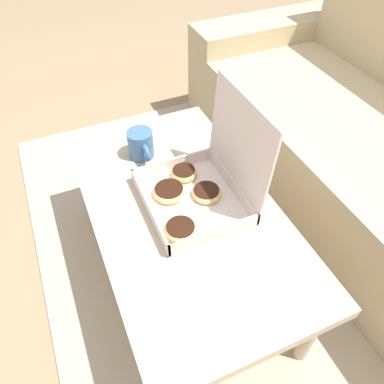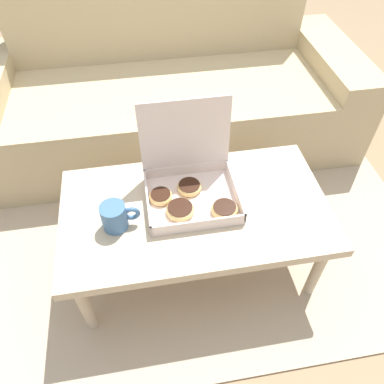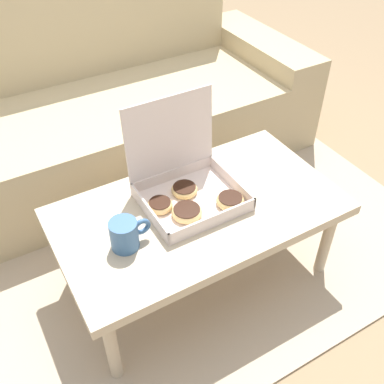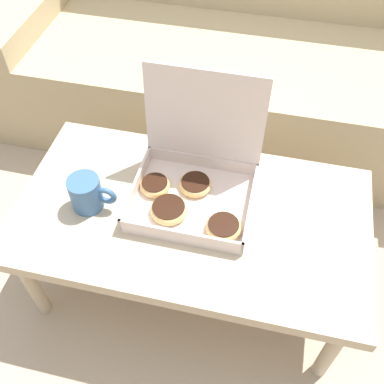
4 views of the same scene
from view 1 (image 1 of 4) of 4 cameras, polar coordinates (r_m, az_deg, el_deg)
ground_plane at (r=1.57m, az=3.08°, el=-10.52°), size 12.00×12.00×0.00m
area_rug at (r=1.68m, az=12.41°, el=-6.78°), size 2.25×1.91×0.01m
coffee_table at (r=1.26m, az=-1.38°, el=-3.52°), size 1.04×0.58×0.39m
pastry_box at (r=1.21m, az=0.95°, el=0.86°), size 0.35×0.32×0.36m
coffee_mug at (r=1.40m, az=-7.78°, el=7.18°), size 0.14×0.09×0.11m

